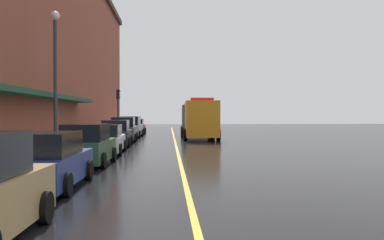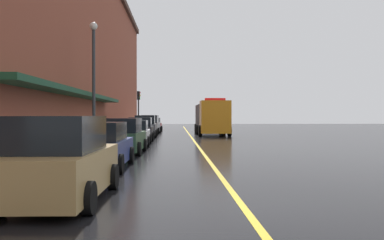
# 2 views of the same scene
# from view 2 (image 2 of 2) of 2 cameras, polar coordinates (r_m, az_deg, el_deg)

# --- Properties ---
(ground_plane) EXTENTS (112.00, 112.00, 0.00)m
(ground_plane) POSITION_cam_2_polar(r_m,az_deg,el_deg) (32.98, 0.04, -2.61)
(ground_plane) COLOR black
(sidewalk_left) EXTENTS (2.40, 70.00, 0.15)m
(sidewalk_left) POSITION_cam_2_polar(r_m,az_deg,el_deg) (33.30, -10.69, -2.46)
(sidewalk_left) COLOR #ADA8A0
(sidewalk_left) RESTS_ON ground
(lane_center_stripe) EXTENTS (0.16, 70.00, 0.01)m
(lane_center_stripe) POSITION_cam_2_polar(r_m,az_deg,el_deg) (32.98, 0.04, -2.60)
(lane_center_stripe) COLOR gold
(lane_center_stripe) RESTS_ON ground
(brick_building_left) EXTENTS (11.10, 64.00, 15.22)m
(brick_building_left) POSITION_cam_2_polar(r_m,az_deg,el_deg) (34.21, -21.41, 10.27)
(brick_building_left) COLOR brown
(brick_building_left) RESTS_ON ground
(parked_car_0) EXTENTS (2.03, 4.32, 1.86)m
(parked_car_0) POSITION_cam_2_polar(r_m,az_deg,el_deg) (9.38, -17.78, -5.58)
(parked_car_0) COLOR #A5844C
(parked_car_0) RESTS_ON ground
(parked_car_1) EXTENTS (2.03, 4.72, 1.64)m
(parked_car_1) POSITION_cam_2_polar(r_m,az_deg,el_deg) (14.77, -12.74, -3.65)
(parked_car_1) COLOR navy
(parked_car_1) RESTS_ON ground
(parked_car_2) EXTENTS (2.15, 4.21, 1.74)m
(parked_car_2) POSITION_cam_2_polar(r_m,az_deg,el_deg) (20.40, -9.66, -2.35)
(parked_car_2) COLOR #2D5133
(parked_car_2) RESTS_ON ground
(parked_car_3) EXTENTS (2.07, 4.92, 1.57)m
(parked_car_3) POSITION_cam_2_polar(r_m,az_deg,el_deg) (25.69, -8.07, -1.88)
(parked_car_3) COLOR silver
(parked_car_3) RESTS_ON ground
(parked_car_4) EXTENTS (2.10, 4.25, 1.73)m
(parked_car_4) POSITION_cam_2_polar(r_m,az_deg,el_deg) (31.12, -7.23, -1.32)
(parked_car_4) COLOR black
(parked_car_4) RESTS_ON ground
(parked_car_5) EXTENTS (2.14, 4.15, 1.88)m
(parked_car_5) POSITION_cam_2_polar(r_m,az_deg,el_deg) (36.13, -6.57, -0.95)
(parked_car_5) COLOR #595B60
(parked_car_5) RESTS_ON ground
(parked_car_6) EXTENTS (2.14, 4.53, 1.90)m
(parked_car_6) POSITION_cam_2_polar(r_m,az_deg,el_deg) (42.15, -5.89, -0.71)
(parked_car_6) COLOR silver
(parked_car_6) RESTS_ON ground
(parked_car_7) EXTENTS (2.00, 4.22, 1.60)m
(parked_car_7) POSITION_cam_2_polar(r_m,az_deg,el_deg) (47.91, -5.43, -0.69)
(parked_car_7) COLOR maroon
(parked_car_7) RESTS_ON ground
(utility_truck) EXTENTS (2.96, 9.31, 3.41)m
(utility_truck) POSITION_cam_2_polar(r_m,az_deg,el_deg) (39.42, 2.74, 0.29)
(utility_truck) COLOR orange
(utility_truck) RESTS_ON ground
(parking_meter_0) EXTENTS (0.14, 0.18, 1.33)m
(parking_meter_0) POSITION_cam_2_polar(r_m,az_deg,el_deg) (18.14, -14.99, -1.95)
(parking_meter_0) COLOR #4C4C51
(parking_meter_0) RESTS_ON sidewalk_left
(parking_meter_1) EXTENTS (0.14, 0.18, 1.33)m
(parking_meter_1) POSITION_cam_2_polar(r_m,az_deg,el_deg) (30.08, -9.94, -0.91)
(parking_meter_1) COLOR #4C4C51
(parking_meter_1) RESTS_ON sidewalk_left
(street_lamp_left) EXTENTS (0.44, 0.44, 6.94)m
(street_lamp_left) POSITION_cam_2_polar(r_m,az_deg,el_deg) (23.51, -13.64, 6.79)
(street_lamp_left) COLOR #33383D
(street_lamp_left) RESTS_ON sidewalk_left
(traffic_light_near) EXTENTS (0.38, 0.36, 4.30)m
(traffic_light_near) POSITION_cam_2_polar(r_m,az_deg,el_deg) (43.61, -7.51, 2.33)
(traffic_light_near) COLOR #232326
(traffic_light_near) RESTS_ON sidewalk_left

